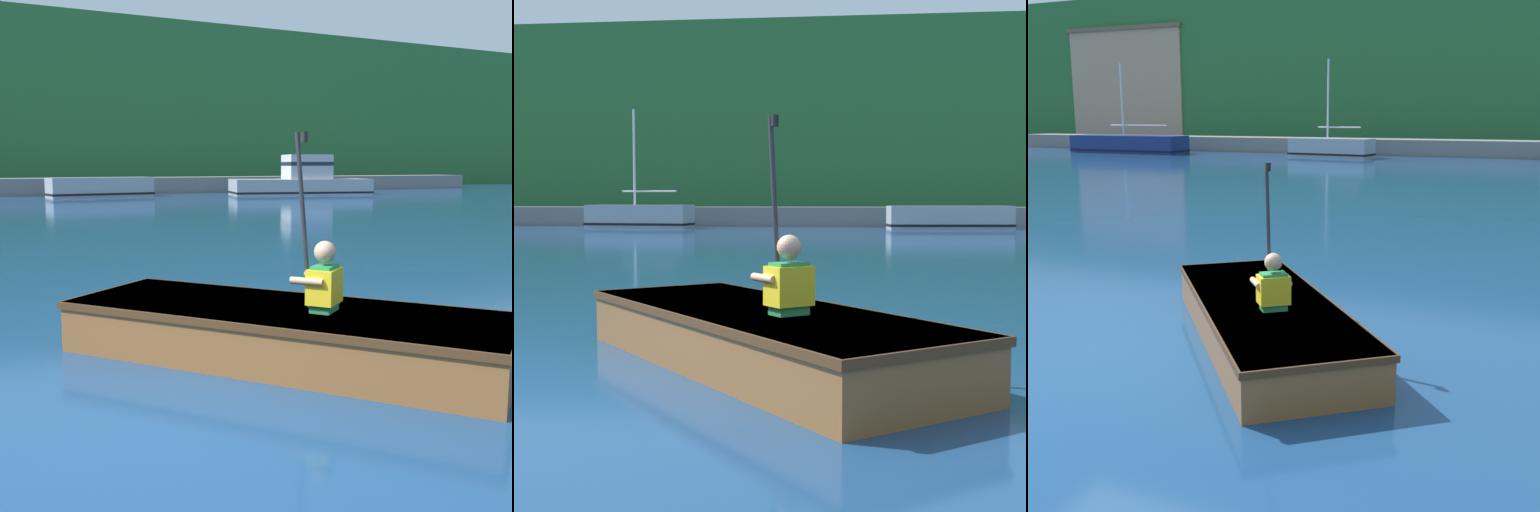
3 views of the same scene
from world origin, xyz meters
TOP-DOWN VIEW (x-y plane):
  - ground_plane at (0.00, 0.00)m, footprint 300.00×300.00m
  - waterfront_office_block_center at (31.91, 45.49)m, footprint 6.84×9.37m
  - moored_boat_dock_west_end at (16.28, 26.91)m, footprint 7.89×4.29m
  - moored_boat_dock_west_inner at (5.81, 28.81)m, footprint 5.27×2.11m
  - rowboat_foreground at (1.32, 0.90)m, footprint 3.21×3.56m
  - person_paddler at (1.56, 0.60)m, footprint 0.46×0.46m

SIDE VIEW (x-z plane):
  - ground_plane at x=0.00m, z-range 0.00..0.00m
  - rowboat_foreground at x=1.32m, z-range 0.03..0.45m
  - moored_boat_dock_west_inner at x=5.81m, z-range -0.03..0.95m
  - person_paddler at x=1.56m, z-range -0.01..1.38m
  - moored_boat_dock_west_end at x=16.28m, z-range -0.36..1.79m
  - waterfront_office_block_center at x=31.91m, z-range 0.01..9.64m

